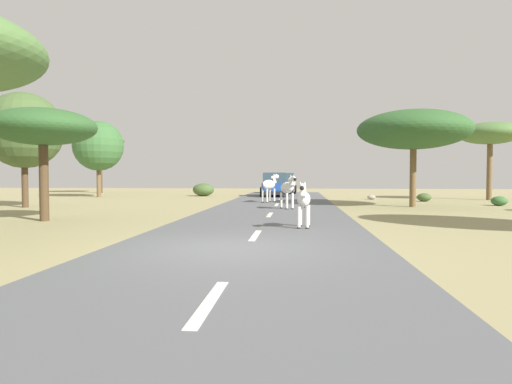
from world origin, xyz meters
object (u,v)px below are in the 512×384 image
at_px(zebra_0, 288,188).
at_px(tree_3, 98,146).
at_px(car_0, 274,185).
at_px(rock_0, 371,197).
at_px(bush_3, 424,197).
at_px(zebra_1, 304,200).
at_px(car_1, 284,184).
at_px(bush_1, 499,201).
at_px(zebra_2, 269,185).
at_px(tree_5, 24,131).
at_px(tree_1, 414,130).
at_px(tree_4, 490,134).
at_px(bush_0, 203,190).
at_px(tree_7, 43,128).
at_px(tree_6, 100,141).

distance_m(zebra_0, tree_3, 18.10).
height_order(car_0, rock_0, car_0).
bearing_deg(bush_3, zebra_1, -116.75).
distance_m(car_1, bush_1, 18.43).
bearing_deg(zebra_0, zebra_2, -100.05).
relative_size(car_1, rock_0, 7.98).
relative_size(zebra_0, bush_3, 1.87).
height_order(zebra_2, tree_5, tree_5).
xyz_separation_m(tree_1, bush_1, (4.73, 1.32, -3.59)).
bearing_deg(tree_4, bush_0, 169.06).
bearing_deg(tree_7, tree_6, 110.36).
bearing_deg(car_0, bush_3, 147.10).
relative_size(tree_3, bush_0, 3.40).
bearing_deg(zebra_0, tree_4, -165.84).
bearing_deg(zebra_1, tree_5, -25.61).
relative_size(tree_1, bush_1, 6.77).
bearing_deg(tree_7, bush_0, 85.37).
bearing_deg(bush_0, tree_7, -94.63).
bearing_deg(tree_6, car_1, -1.27).
bearing_deg(car_1, zebra_2, 89.10).
distance_m(car_1, rock_0, 10.58).
xyz_separation_m(bush_0, rock_0, (12.03, -3.82, -0.34)).
distance_m(zebra_0, tree_4, 16.30).
bearing_deg(bush_1, rock_0, 135.01).
bearing_deg(tree_3, car_1, 28.17).
bearing_deg(car_0, bush_0, -8.91).
bearing_deg(car_1, zebra_1, 93.96).
relative_size(zebra_1, bush_0, 0.89).
distance_m(tree_1, tree_6, 28.45).
distance_m(zebra_0, car_0, 12.93).
height_order(tree_4, tree_5, tree_5).
height_order(bush_3, rock_0, bush_3).
relative_size(tree_4, bush_0, 3.05).
xyz_separation_m(tree_3, bush_1, (24.93, -7.18, -3.48)).
height_order(bush_0, rock_0, bush_0).
bearing_deg(tree_7, car_1, 72.38).
bearing_deg(zebra_1, tree_1, -114.82).
bearing_deg(car_1, bush_3, 130.34).
xyz_separation_m(zebra_1, car_1, (-1.27, 25.62, -0.01)).
bearing_deg(car_1, car_0, 84.60).
bearing_deg(tree_3, tree_1, -22.81).
bearing_deg(bush_0, tree_1, -39.79).
relative_size(tree_5, bush_3, 6.71).
distance_m(bush_3, rock_0, 3.47).
bearing_deg(bush_3, tree_5, -161.43).
relative_size(zebra_1, tree_5, 0.26).
distance_m(tree_3, tree_7, 17.77).
height_order(tree_1, tree_6, tree_6).
xyz_separation_m(zebra_0, bush_3, (8.11, 7.54, -0.73)).
height_order(zebra_1, car_0, car_0).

